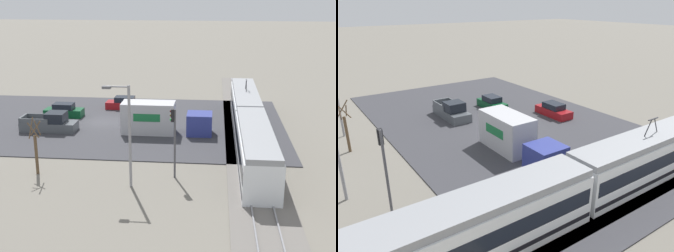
{
  "view_description": "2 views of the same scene",
  "coord_description": "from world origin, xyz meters",
  "views": [
    {
      "loc": [
        47.3,
        11.85,
        13.98
      ],
      "look_at": [
        6.28,
        7.71,
        1.71
      ],
      "focal_mm": 50.0,
      "sensor_mm": 36.0,
      "label": 1
    },
    {
      "loc": [
        18.06,
        26.73,
        11.99
      ],
      "look_at": [
        3.0,
        5.0,
        1.91
      ],
      "focal_mm": 35.0,
      "sensor_mm": 36.0,
      "label": 2
    }
  ],
  "objects": [
    {
      "name": "ground_plane",
      "position": [
        0.0,
        0.0,
        0.0
      ],
      "size": [
        320.0,
        320.0,
        0.0
      ],
      "primitive_type": "plane",
      "color": "slate"
    },
    {
      "name": "road_surface",
      "position": [
        0.0,
        0.0,
        0.04
      ],
      "size": [
        22.5,
        38.34,
        0.08
      ],
      "color": "#38383D",
      "rests_on": "ground"
    },
    {
      "name": "rail_bed",
      "position": [
        0.0,
        15.21,
        0.05
      ],
      "size": [
        53.87,
        4.4,
        0.22
      ],
      "color": "slate",
      "rests_on": "ground"
    },
    {
      "name": "light_rail_tram",
      "position": [
        4.96,
        15.21,
        1.69
      ],
      "size": [
        27.99,
        2.72,
        4.46
      ],
      "color": "white",
      "rests_on": "ground"
    },
    {
      "name": "box_truck",
      "position": [
        3.25,
        6.68,
        1.5
      ],
      "size": [
        2.52,
        8.87,
        3.08
      ],
      "color": "navy",
      "rests_on": "ground"
    },
    {
      "name": "pickup_truck",
      "position": [
        3.62,
        -4.48,
        0.8
      ],
      "size": [
        2.09,
        5.56,
        1.92
      ],
      "color": "#4C5156",
      "rests_on": "ground"
    },
    {
      "name": "sedan_car_0",
      "position": [
        -6.0,
        1.3,
        0.67
      ],
      "size": [
        1.76,
        4.4,
        1.43
      ],
      "rotation": [
        0.0,
        0.0,
        3.14
      ],
      "color": "maroon",
      "rests_on": "ground"
    },
    {
      "name": "sedan_car_1",
      "position": [
        -1.75,
        -4.79,
        0.7
      ],
      "size": [
        1.76,
        4.24,
        1.5
      ],
      "color": "#0C4723",
      "rests_on": "ground"
    },
    {
      "name": "traffic_light_pole",
      "position": [
        14.24,
        8.95,
        3.48
      ],
      "size": [
        0.28,
        0.47,
        5.38
      ],
      "color": "#47474C",
      "rests_on": "ground"
    },
    {
      "name": "street_tree",
      "position": [
        14.58,
        -1.67,
        2.03
      ],
      "size": [
        1.06,
        0.88,
        4.47
      ],
      "color": "brown",
      "rests_on": "ground"
    },
    {
      "name": "street_lamp_near_crossing",
      "position": [
        16.24,
        5.78,
        4.38
      ],
      "size": [
        0.36,
        1.95,
        7.52
      ],
      "color": "gray",
      "rests_on": "ground"
    }
  ]
}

